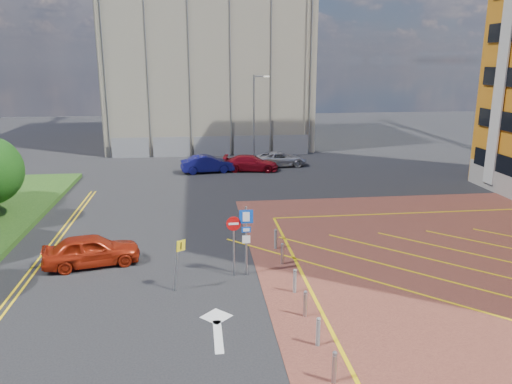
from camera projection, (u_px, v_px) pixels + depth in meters
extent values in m
plane|color=black|center=(237.00, 285.00, 21.31)|extent=(140.00, 140.00, 0.00)
cylinder|color=#9EA0A8|center=(254.00, 118.00, 47.63)|extent=(0.16, 0.16, 8.00)
cylinder|color=#9EA0A8|center=(260.00, 76.00, 46.71)|extent=(1.20, 0.10, 0.10)
cube|color=silver|center=(267.00, 76.00, 46.78)|extent=(0.50, 0.15, 0.12)
cylinder|color=#9EA0A8|center=(246.00, 241.00, 21.92)|extent=(0.10, 0.10, 3.20)
cube|color=blue|center=(246.00, 217.00, 21.60)|extent=(0.60, 0.04, 0.60)
cube|color=white|center=(246.00, 217.00, 21.57)|extent=(0.30, 0.02, 0.42)
cube|color=blue|center=(246.00, 230.00, 21.75)|extent=(0.40, 0.04, 0.25)
cube|color=white|center=(246.00, 230.00, 21.73)|extent=(0.28, 0.02, 0.14)
cube|color=white|center=(246.00, 239.00, 21.87)|extent=(0.35, 0.04, 0.35)
cylinder|color=#9EA0A8|center=(234.00, 247.00, 21.92)|extent=(0.08, 0.08, 2.70)
cylinder|color=red|center=(234.00, 224.00, 21.61)|extent=(0.64, 0.04, 0.64)
cube|color=white|center=(234.00, 224.00, 21.59)|extent=(0.44, 0.02, 0.10)
cylinder|color=#9EA0A8|center=(176.00, 266.00, 20.53)|extent=(0.31, 0.08, 2.20)
cube|color=yellow|center=(181.00, 246.00, 20.30)|extent=(0.38, 0.38, 0.50)
cylinder|color=#9EA0A8|center=(334.00, 369.00, 14.74)|extent=(0.14, 0.14, 0.90)
cylinder|color=black|center=(318.00, 333.00, 16.66)|extent=(0.14, 0.14, 0.90)
cylinder|color=#9EA0A8|center=(305.00, 305.00, 18.58)|extent=(0.14, 0.14, 0.90)
cylinder|color=black|center=(295.00, 282.00, 20.50)|extent=(0.14, 0.14, 0.90)
cylinder|color=#9EA0A8|center=(282.00, 255.00, 23.38)|extent=(0.14, 0.14, 0.90)
cylinder|color=black|center=(276.00, 240.00, 25.30)|extent=(0.14, 0.14, 0.90)
cube|color=gray|center=(207.00, 45.00, 56.89)|extent=(21.20, 19.20, 22.00)
cube|color=gray|center=(222.00, 146.00, 49.97)|extent=(21.60, 0.06, 2.00)
imported|color=#A8250E|center=(91.00, 250.00, 23.24)|extent=(4.66, 2.67, 1.49)
imported|color=navy|center=(207.00, 164.00, 42.60)|extent=(4.67, 2.16, 1.48)
imported|color=maroon|center=(251.00, 163.00, 43.23)|extent=(4.94, 2.61, 1.36)
imported|color=#ADADB4|center=(280.00, 159.00, 45.16)|extent=(4.97, 2.69, 1.32)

